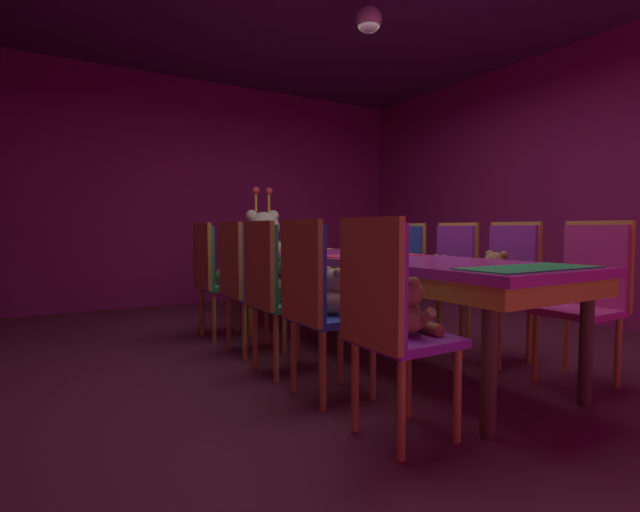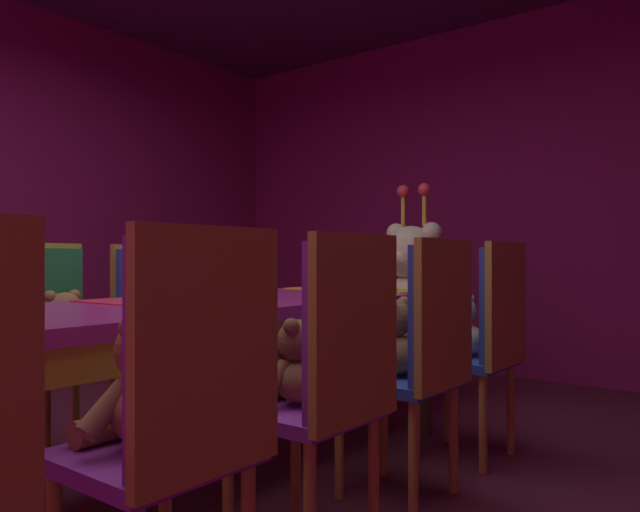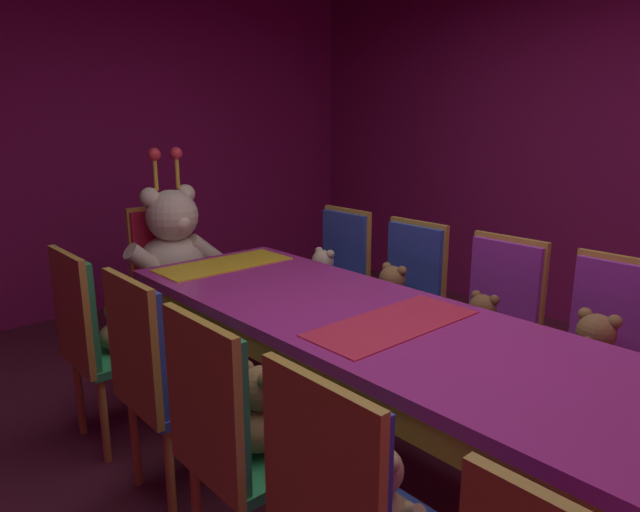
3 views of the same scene
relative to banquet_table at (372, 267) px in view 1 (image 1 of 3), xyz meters
The scene contains 26 objects.
ground_plane 0.66m from the banquet_table, ahead, with size 7.90×7.90×0.00m, color #591E33.
wall_back 3.29m from the banquet_table, 90.00° to the left, with size 5.20×0.12×2.80m, color #8C1959.
wall_right 2.70m from the banquet_table, ahead, with size 0.12×6.40×2.80m, color #8C1959.
banquet_table is the anchor object (origin of this frame).
chair_left_0 1.41m from the banquet_table, 125.20° to the right, with size 0.42×0.41×0.98m.
teddy_left_0 1.34m from the banquet_table, 120.20° to the right, with size 0.22×0.28×0.27m.
chair_left_1 0.99m from the banquet_table, 145.92° to the right, with size 0.42×0.41×0.98m.
teddy_left_1 0.88m from the banquet_table, 140.66° to the right, with size 0.22×0.28×0.26m.
chair_left_2 0.82m from the banquet_table, behind, with size 0.42×0.41×0.98m.
teddy_left_2 0.68m from the banquet_table, behind, with size 0.26×0.33×0.31m.
chair_left_3 0.97m from the banquet_table, 145.08° to the left, with size 0.42×0.41×0.98m.
teddy_left_3 0.86m from the banquet_table, 139.56° to the left, with size 0.24×0.30×0.29m.
chair_left_4 1.41m from the banquet_table, 126.17° to the left, with size 0.42×0.41×0.98m.
teddy_left_4 1.33m from the banquet_table, 121.16° to the left, with size 0.23×0.30×0.28m.
chair_right_0 1.39m from the banquet_table, 54.91° to the right, with size 0.42×0.41×0.98m.
chair_right_1 0.97m from the banquet_table, 34.61° to the right, with size 0.42×0.41×0.98m.
teddy_right_1 0.85m from the banquet_table, 40.21° to the right, with size 0.26×0.34×0.32m.
chair_right_2 0.81m from the banquet_table, ahead, with size 0.42×0.41×0.98m.
teddy_right_2 0.67m from the banquet_table, ahead, with size 0.22×0.29×0.27m.
chair_right_3 0.99m from the banquet_table, 36.02° to the left, with size 0.42×0.41×0.98m.
teddy_right_3 0.88m from the banquet_table, 41.61° to the left, with size 0.25×0.32×0.30m.
chair_right_4 1.43m from the banquet_table, 55.59° to the left, with size 0.42×0.41×0.98m.
teddy_right_4 1.35m from the banquet_table, 60.65° to the left, with size 0.24×0.31×0.29m.
throne_chair 2.05m from the banquet_table, 90.00° to the left, with size 0.41×0.42×0.98m.
king_teddy_bear 1.88m from the banquet_table, 90.00° to the left, with size 0.72×0.55×0.92m.
pendant_light 1.92m from the banquet_table, 58.98° to the left, with size 0.20×0.20×0.20m, color white.
Camera 1 is at (-2.09, -2.73, 0.94)m, focal length 26.46 mm.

